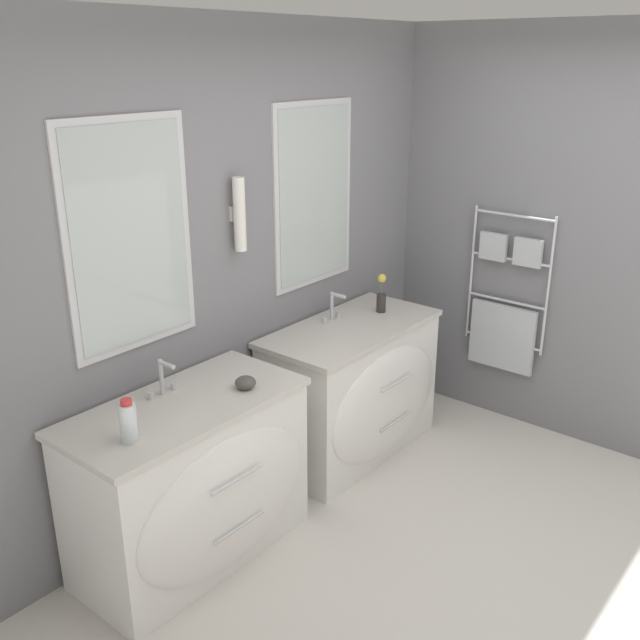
{
  "coord_description": "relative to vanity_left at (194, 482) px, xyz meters",
  "views": [
    {
      "loc": [
        -2.67,
        -0.99,
        2.41
      ],
      "look_at": [
        0.02,
        1.2,
        1.1
      ],
      "focal_mm": 40.0,
      "sensor_mm": 36.0,
      "label": 1
    }
  ],
  "objects": [
    {
      "name": "ground_plane",
      "position": [
        0.74,
        -1.38,
        -0.43
      ],
      "size": [
        16.0,
        16.0,
        0.0
      ],
      "primitive_type": "plane",
      "color": "silver"
    },
    {
      "name": "wall_back",
      "position": [
        0.74,
        0.37,
        0.88
      ],
      "size": [
        4.87,
        0.15,
        2.6
      ],
      "color": "slate",
      "rests_on": "ground_plane"
    },
    {
      "name": "wall_right",
      "position": [
        2.4,
        -0.6,
        0.86
      ],
      "size": [
        0.13,
        3.58,
        2.6
      ],
      "color": "slate",
      "rests_on": "ground_plane"
    },
    {
      "name": "vanity_left",
      "position": [
        0.0,
        0.0,
        0.0
      ],
      "size": [
        1.19,
        0.64,
        0.85
      ],
      "color": "white",
      "rests_on": "ground_plane"
    },
    {
      "name": "vanity_right",
      "position": [
        1.32,
        0.0,
        0.0
      ],
      "size": [
        1.19,
        0.64,
        0.85
      ],
      "color": "white",
      "rests_on": "ground_plane"
    },
    {
      "name": "faucet_left",
      "position": [
        0.0,
        0.18,
        0.51
      ],
      "size": [
        0.17,
        0.12,
        0.18
      ],
      "color": "silver",
      "rests_on": "vanity_left"
    },
    {
      "name": "faucet_right",
      "position": [
        1.32,
        0.18,
        0.51
      ],
      "size": [
        0.17,
        0.12,
        0.18
      ],
      "color": "silver",
      "rests_on": "vanity_right"
    },
    {
      "name": "toiletry_bottle",
      "position": [
        -0.38,
        -0.06,
        0.51
      ],
      "size": [
        0.07,
        0.07,
        0.2
      ],
      "color": "silver",
      "rests_on": "vanity_left"
    },
    {
      "name": "amenity_bowl",
      "position": [
        0.3,
        -0.08,
        0.45
      ],
      "size": [
        0.1,
        0.1,
        0.06
      ],
      "color": "#4C4742",
      "rests_on": "vanity_left"
    },
    {
      "name": "flower_vase",
      "position": [
        1.64,
        0.04,
        0.53
      ],
      "size": [
        0.06,
        0.06,
        0.25
      ],
      "color": "#332D2D",
      "rests_on": "vanity_right"
    }
  ]
}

